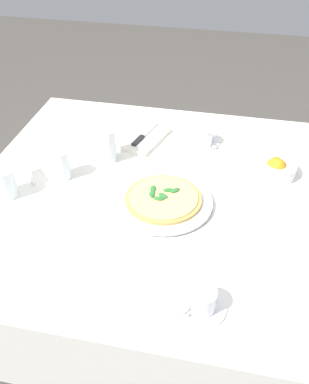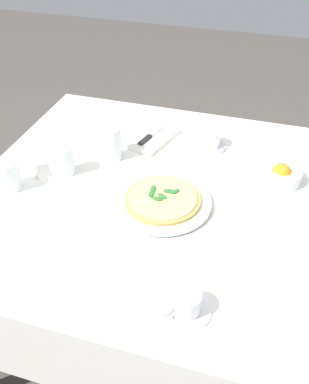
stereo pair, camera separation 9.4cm
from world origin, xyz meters
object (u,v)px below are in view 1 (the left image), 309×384
water_glass_center_back (61,166)px  menu_card (29,172)px  pizza (163,198)px  napkin_folded (144,138)px  dinner_knife (144,134)px  coffee_cup_far_left (201,301)px  pizza_plate (163,202)px  coffee_cup_near_left (203,137)px  water_glass_right_edge (5,184)px  water_glass_far_right (107,147)px  citrus_bowl (275,168)px

water_glass_center_back → menu_card: size_ratio=1.56×
pizza → napkin_folded: bearing=22.1°
napkin_folded → menu_card: (-0.33, 0.33, 0.02)m
pizza → dinner_knife: (0.37, 0.15, -0.00)m
coffee_cup_far_left → pizza_plate: bearing=23.9°
coffee_cup_far_left → coffee_cup_near_left: bearing=6.5°
water_glass_center_back → water_glass_right_edge: (-0.13, 0.14, -0.00)m
water_glass_center_back → menu_card: bearing=108.8°
water_glass_far_right → menu_card: bearing=126.7°
water_glass_center_back → citrus_bowl: 0.74m
pizza_plate → napkin_folded: bearing=22.1°
water_glass_right_edge → coffee_cup_far_left: bearing=-114.8°
water_glass_right_edge → dinner_knife: bearing=-39.8°
pizza → napkin_folded: (0.37, 0.15, -0.02)m
coffee_cup_far_left → dinner_knife: coffee_cup_far_left is taller
water_glass_center_back → napkin_folded: water_glass_center_back is taller
water_glass_center_back → pizza: bearing=-100.9°
dinner_knife → menu_card: 0.47m
coffee_cup_near_left → citrus_bowl: bearing=-119.0°
napkin_folded → citrus_bowl: citrus_bowl is taller
water_glass_right_edge → citrus_bowl: 0.92m
menu_card → napkin_folded: bearing=-87.4°
pizza_plate → dinner_knife: 0.40m
pizza_plate → water_glass_far_right: 0.33m
pizza → water_glass_right_edge: bearing=96.9°
pizza_plate → water_glass_center_back: bearing=79.1°
coffee_cup_far_left → water_glass_right_edge: size_ratio=1.27×
dinner_knife → water_glass_right_edge: bearing=155.0°
coffee_cup_near_left → dinner_knife: bearing=94.8°
coffee_cup_near_left → menu_card: coffee_cup_near_left is taller
pizza_plate → coffee_cup_near_left: 0.40m
water_glass_far_right → dinner_knife: water_glass_far_right is taller
water_glass_far_right → citrus_bowl: (0.04, -0.60, -0.03)m
napkin_folded → citrus_bowl: 0.52m
pizza_plate → coffee_cup_near_left: bearing=-11.3°
citrus_bowl → coffee_cup_near_left: bearing=61.0°
dinner_knife → menu_card: size_ratio=2.82×
napkin_folded → dinner_knife: (0.00, -0.00, 0.01)m
citrus_bowl → pizza_plate: bearing=125.0°
coffee_cup_near_left → napkin_folded: size_ratio=0.53×
coffee_cup_far_left → water_glass_far_right: bearing=35.5°
coffee_cup_far_left → napkin_folded: (0.75, 0.32, -0.02)m
pizza → dinner_knife: size_ratio=1.27×
water_glass_center_back → coffee_cup_near_left: bearing=-54.7°
pizza → citrus_bowl: size_ratio=1.64×
water_glass_center_back → citrus_bowl: size_ratio=0.71×
coffee_cup_near_left → coffee_cup_far_left: size_ratio=1.00×
water_glass_center_back → menu_card: water_glass_center_back is taller
pizza_plate → napkin_folded: size_ratio=1.27×
water_glass_right_edge → menu_card: (0.10, -0.03, -0.02)m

